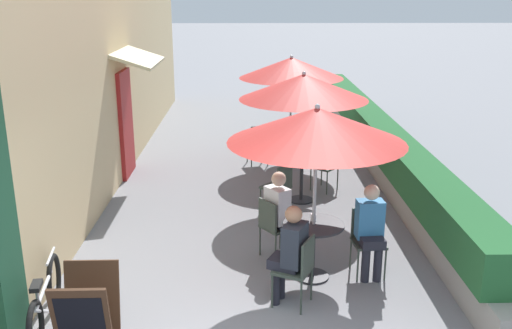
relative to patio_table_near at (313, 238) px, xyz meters
The scene contains 23 objects.
cafe_facade_wall 6.22m from the patio_table_near, 124.32° to the left, with size 0.98×14.58×4.20m.
planter_hedge 5.36m from the patio_table_near, 69.32° to the left, with size 0.60×13.58×1.01m.
patio_table_near is the anchor object (origin of this frame).
patio_umbrella_near 1.49m from the patio_table_near, 90.00° to the left, with size 2.19×2.19×2.30m.
cafe_chair_near_left 0.74m from the patio_table_near, 130.56° to the left, with size 0.56×0.56×0.87m.
seated_patron_near_left 0.75m from the patio_table_near, 121.84° to the left, with size 0.51×0.49×1.25m.
cafe_chair_near_right 0.74m from the patio_table_near, 109.44° to the right, with size 0.53×0.53×0.87m.
seated_patron_near_right 0.75m from the patio_table_near, 118.16° to the right, with size 0.50×0.46×1.25m.
cafe_chair_near_back 0.74m from the patio_table_near, 10.56° to the left, with size 0.43×0.43×0.87m.
seated_patron_near_back 0.75m from the patio_table_near, ahead, with size 0.36×0.42×1.25m.
coffee_cup_near 0.27m from the patio_table_near, 86.34° to the left, with size 0.07×0.07×0.09m.
patio_table_mid 2.82m from the patio_table_near, 87.78° to the left, with size 0.79×0.79×0.75m.
patio_umbrella_mid 3.19m from the patio_table_near, 87.78° to the left, with size 2.19×2.19×2.30m.
cafe_chair_mid_left 2.23m from the patio_table_near, 98.07° to the left, with size 0.56×0.56×0.87m.
cafe_chair_mid_right 3.46m from the patio_table_near, 81.16° to the left, with size 0.56×0.56×0.87m.
coffee_cup_mid 2.78m from the patio_table_near, 86.44° to the left, with size 0.07×0.07×0.09m.
patio_table_far 5.23m from the patio_table_near, 89.10° to the left, with size 0.79×0.79×0.75m.
patio_umbrella_far 5.44m from the patio_table_near, 89.10° to the left, with size 2.19×2.19×2.30m.
cafe_chair_far_left 5.01m from the patio_table_near, 96.98° to the left, with size 0.49×0.49×0.87m.
cafe_chair_far_right 5.54m from the patio_table_near, 81.99° to the left, with size 0.49×0.49×0.87m.
coffee_cup_far 5.34m from the patio_table_near, 89.25° to the left, with size 0.07×0.07×0.09m.
bicycle_leaning 3.27m from the patio_table_near, 159.46° to the right, with size 0.30×1.68×0.71m.
menu_board 2.95m from the patio_table_near, 145.86° to the right, with size 0.59×0.64×0.94m.
Camera 1 is at (0.02, -4.51, 3.60)m, focal length 40.00 mm.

